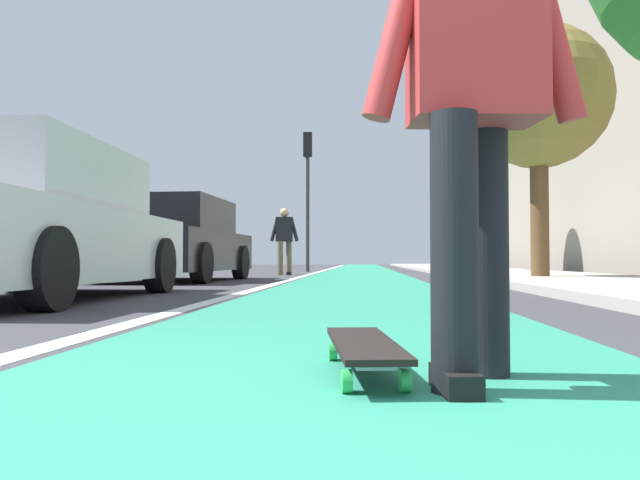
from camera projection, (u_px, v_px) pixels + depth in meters
The scene contains 13 objects.
ground_plane at pixel (358, 282), 10.93m from camera, with size 80.00×80.00×0.00m, color #38383D.
bike_lane_paint at pixel (361, 270), 24.89m from camera, with size 56.00×2.33×0.00m, color #288466.
lane_stripe_white at pixel (320, 271), 20.99m from camera, with size 52.00×0.16×0.01m, color silver.
sidewalk_curb at pixel (483, 271), 18.67m from camera, with size 52.00×3.20×0.10m, color #9E9B93.
building_facade at pixel (549, 127), 22.61m from camera, with size 40.00×1.20×10.14m, color gray.
skateboard at pixel (364, 347), 2.16m from camera, with size 0.86×0.29×0.11m.
skater_person at pixel (473, 85), 2.01m from camera, with size 0.48×0.72×1.64m.
parked_car_near at pixel (28, 226), 6.16m from camera, with size 4.44×1.97×1.48m.
parked_car_mid at pixel (176, 241), 11.66m from camera, with size 4.33×2.13×1.50m.
traffic_light at pixel (308, 176), 20.98m from camera, with size 0.33×0.28×4.57m.
street_tree_mid at pixel (538, 98), 11.33m from camera, with size 2.55×2.55×4.56m.
street_tree_far at pixel (469, 150), 18.65m from camera, with size 1.84×1.84×4.57m.
pedestrian_distant at pixel (284, 237), 16.30m from camera, with size 0.48×0.74×1.71m.
Camera 1 is at (-0.97, -0.08, 0.39)m, focal length 35.92 mm.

